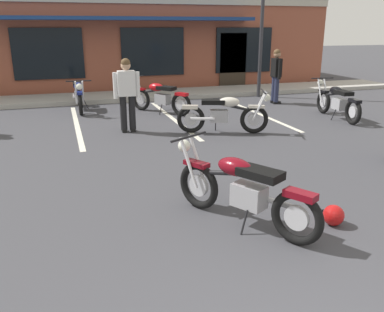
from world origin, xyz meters
The scene contains 13 objects.
ground_plane centered at (0.00, 4.04, 0.00)m, with size 80.00×80.00×0.00m, color #3D3D42.
sidewalk_kerb centered at (0.00, 12.56, 0.07)m, with size 22.00×1.80×0.14m, color #A8A59E.
brick_storefront_building centered at (0.00, 16.83, 1.70)m, with size 18.15×7.11×3.40m.
painted_stall_lines centered at (0.00, 8.96, 0.00)m, with size 7.52×4.80×0.01m.
motorcycle_foreground_classic centered at (0.44, 2.82, 0.46)m, with size 1.31×1.89×0.98m.
motorcycle_red_sportbike centered at (1.93, 7.09, 0.46)m, with size 2.03×1.02×0.98m.
motorcycle_black_cruiser centered at (5.38, 7.63, 0.46)m, with size 0.68×2.11×0.98m.
motorcycle_silver_naked centered at (-1.04, 10.83, 0.46)m, with size 0.66×2.11×0.98m.
motorcycle_blue_standard centered at (1.09, 9.77, 0.46)m, with size 1.49×1.78×0.98m.
person_in_black_shirt centered at (-0.12, 7.87, 0.95)m, with size 0.60×0.28×1.68m.
person_near_building centered at (4.91, 10.12, 0.95)m, with size 0.30×0.61×1.68m.
helmet_on_pavement centered at (1.50, 2.44, 0.13)m, with size 0.26×0.26×0.26m.
parking_lot_lamp_post centered at (5.01, 11.34, 3.06)m, with size 0.24×0.76×4.69m.
Camera 1 is at (-1.56, -1.38, 2.34)m, focal length 38.33 mm.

